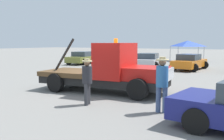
{
  "coord_description": "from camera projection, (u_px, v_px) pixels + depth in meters",
  "views": [
    {
      "loc": [
        6.36,
        -9.71,
        2.3
      ],
      "look_at": [
        0.5,
        0.0,
        1.05
      ],
      "focal_mm": 40.0,
      "sensor_mm": 36.0,
      "label": 1
    }
  ],
  "objects": [
    {
      "name": "ground_plane",
      "position": [
        103.0,
        91.0,
        11.78
      ],
      "size": [
        160.0,
        160.0,
        0.0
      ],
      "primitive_type": "plane",
      "color": "gray"
    },
    {
      "name": "tow_truck",
      "position": [
        110.0,
        72.0,
        11.51
      ],
      "size": [
        6.29,
        2.81,
        2.51
      ],
      "rotation": [
        0.0,
        0.0,
        0.11
      ],
      "color": "black",
      "rests_on": "ground"
    },
    {
      "name": "person_near_truck",
      "position": [
        162.0,
        80.0,
        8.13
      ],
      "size": [
        0.41,
        0.41,
        1.84
      ],
      "rotation": [
        0.0,
        0.0,
        1.8
      ],
      "color": "#475B84",
      "rests_on": "ground"
    },
    {
      "name": "person_at_hood",
      "position": [
        87.0,
        78.0,
        9.15
      ],
      "size": [
        0.38,
        0.38,
        1.72
      ],
      "rotation": [
        0.0,
        0.0,
        3.4
      ],
      "color": "#38383D",
      "rests_on": "ground"
    },
    {
      "name": "parked_car_olive",
      "position": [
        83.0,
        58.0,
        27.06
      ],
      "size": [
        2.91,
        5.02,
        1.34
      ],
      "rotation": [
        0.0,
        0.0,
        1.73
      ],
      "color": "olive",
      "rests_on": "ground"
    },
    {
      "name": "parked_car_tan",
      "position": [
        113.0,
        59.0,
        24.94
      ],
      "size": [
        2.82,
        4.54,
        1.34
      ],
      "rotation": [
        0.0,
        0.0,
        1.71
      ],
      "color": "tan",
      "rests_on": "ground"
    },
    {
      "name": "parked_car_silver",
      "position": [
        148.0,
        61.0,
        22.88
      ],
      "size": [
        2.92,
        4.51,
        1.34
      ],
      "rotation": [
        0.0,
        0.0,
        1.75
      ],
      "color": "#B7B7BC",
      "rests_on": "ground"
    },
    {
      "name": "parked_car_orange",
      "position": [
        189.0,
        62.0,
        21.1
      ],
      "size": [
        2.58,
        4.48,
        1.34
      ],
      "rotation": [
        0.0,
        0.0,
        1.5
      ],
      "color": "orange",
      "rests_on": "ground"
    },
    {
      "name": "canopy_tent_blue",
      "position": [
        188.0,
        44.0,
        30.61
      ],
      "size": [
        3.35,
        3.35,
        2.53
      ],
      "color": "#9E9EA3",
      "rests_on": "ground"
    }
  ]
}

